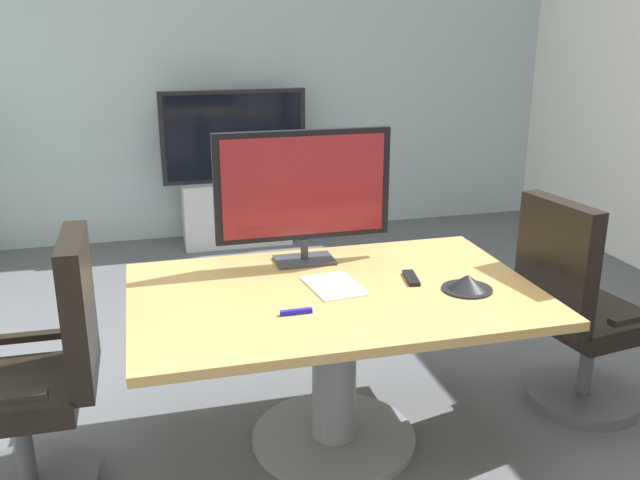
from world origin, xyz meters
TOP-DOWN VIEW (x-y plane):
  - ground_plane at (0.00, 0.00)m, footprint 7.76×7.76m
  - wall_back_glass_partition at (0.00, 3.38)m, footprint 5.99×0.10m
  - conference_table at (0.02, -0.02)m, footprint 1.75×1.13m
  - office_chair_left at (-1.20, -0.05)m, footprint 0.60×0.57m
  - office_chair_right at (1.25, -0.03)m, footprint 0.63×0.61m
  - tv_monitor at (-0.02, 0.38)m, footprint 0.84×0.18m
  - wall_display_unit at (0.02, 3.02)m, footprint 1.20×0.36m
  - conference_phone at (0.58, -0.16)m, footprint 0.22×0.22m
  - remote_control at (0.39, 0.01)m, footprint 0.08×0.18m
  - whiteboard_marker at (-0.19, -0.22)m, footprint 0.13×0.02m
  - paper_notepad at (0.03, 0.02)m, footprint 0.25×0.32m

SIDE VIEW (x-z plane):
  - ground_plane at x=0.00m, z-range 0.00..0.00m
  - wall_display_unit at x=0.02m, z-range -0.21..1.10m
  - office_chair_left at x=-1.20m, z-range -0.09..1.00m
  - office_chair_right at x=1.25m, z-range -0.09..1.00m
  - conference_table at x=0.02m, z-range 0.17..0.92m
  - paper_notepad at x=0.03m, z-range 0.75..0.76m
  - remote_control at x=0.39m, z-range 0.75..0.77m
  - whiteboard_marker at x=-0.19m, z-range 0.75..0.77m
  - conference_phone at x=0.58m, z-range 0.75..0.82m
  - tv_monitor at x=-0.02m, z-range 0.79..1.43m
  - wall_back_glass_partition at x=0.00m, z-range 0.00..2.85m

